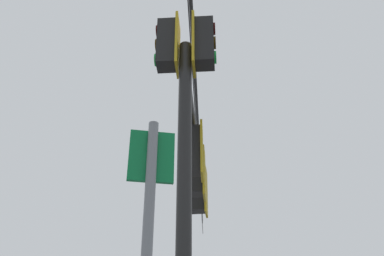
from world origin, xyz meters
The scene contains 1 object.
signal_mast_assembly centered at (-0.84, -0.80, 4.84)m, with size 4.85×0.96×6.72m.
Camera 1 is at (5.42, -0.34, 1.60)m, focal length 39.69 mm.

